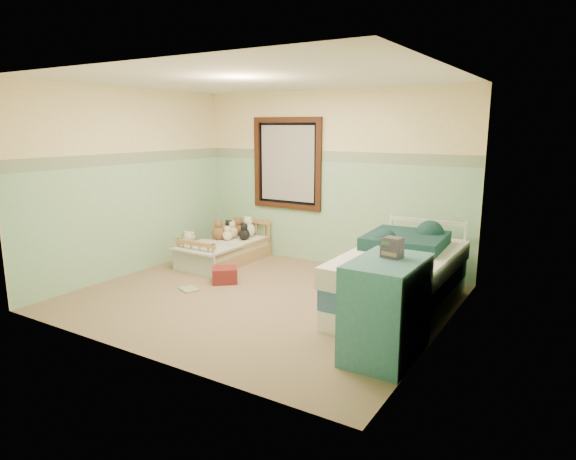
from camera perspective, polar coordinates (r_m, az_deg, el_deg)
The scene contains 30 objects.
floor at distance 5.97m, azimuth -3.34°, elevation -7.85°, with size 4.20×3.60×0.02m, color brown.
ceiling at distance 5.64m, azimuth -3.66°, elevation 17.01°, with size 4.20×3.60×0.02m, color white.
wall_back at distance 7.21m, azimuth 4.80°, elevation 5.83°, with size 4.20×0.04×2.50m, color beige.
wall_front at distance 4.34m, azimuth -17.28°, elevation 1.38°, with size 4.20×0.04×2.50m, color beige.
wall_left at distance 7.08m, azimuth -17.60°, elevation 5.21°, with size 0.04×3.60×2.50m, color beige.
wall_right at distance 4.79m, azimuth 17.53°, elevation 2.30°, with size 0.04×3.60×2.50m, color beige.
wainscot_mint at distance 7.26m, azimuth 4.68°, elevation 1.89°, with size 4.20×0.01×1.50m, color #7FBB8C.
border_strip at distance 7.17m, azimuth 4.79°, elevation 8.40°, with size 4.20×0.01×0.15m, color #3E6546.
window_frame at distance 7.50m, azimuth -0.13°, elevation 7.63°, with size 1.16×0.06×1.36m, color black.
window_blinds at distance 7.50m, azimuth -0.09°, elevation 7.64°, with size 0.92×0.01×1.12m, color beige.
toddler_bed_frame at distance 7.51m, azimuth -7.08°, elevation -2.99°, with size 0.70×1.40×0.18m, color olive.
toddler_mattress at distance 7.47m, azimuth -7.11°, elevation -1.88°, with size 0.64×1.34×0.12m, color silver.
patchwork_quilt at distance 7.13m, azimuth -9.31°, elevation -1.99°, with size 0.76×0.70×0.03m, color #758DB3.
plush_bed_brown at distance 7.91m, azimuth -5.73°, elevation 0.04°, with size 0.18×0.18×0.18m, color brown.
plush_bed_white at distance 7.79m, azimuth -4.56°, elevation 0.01°, with size 0.22×0.22×0.22m, color white.
plush_bed_tan at distance 7.71m, azimuth -6.42°, elevation -0.26°, with size 0.19×0.19×0.19m, color beige.
plush_bed_dark at distance 7.57m, azimuth -5.05°, elevation -0.50°, with size 0.17×0.17×0.17m, color black.
plush_floor_cream at distance 7.80m, azimuth -11.20°, elevation -2.16°, with size 0.29×0.29×0.29m, color beige.
plush_floor_tan at distance 7.43m, azimuth -10.54°, elevation -3.06°, with size 0.23×0.23×0.23m, color beige.
twin_bed_frame at distance 5.66m, azimuth 12.57°, elevation -7.95°, with size 0.98×1.97×0.22m, color white.
twin_boxspring at distance 5.59m, azimuth 12.67°, elevation -5.83°, with size 0.98×1.97×0.22m, color navy.
twin_mattress at distance 5.53m, azimuth 12.77°, elevation -3.66°, with size 1.02×2.01×0.22m, color white.
teal_blanket at distance 5.78m, azimuth 13.36°, elevation -1.18°, with size 0.84×0.89×0.14m, color #154040.
dresser at distance 4.47m, azimuth 11.18°, elevation -8.82°, with size 0.55×0.88×0.88m, color #366973.
book_stack at distance 4.39m, azimuth 11.86°, elevation -2.05°, with size 0.17×0.13×0.17m, color brown.
red_pillow at distance 6.54m, azimuth -7.28°, elevation -5.15°, with size 0.32×0.28×0.20m, color #A31611.
floor_book at distance 6.34m, azimuth -11.27°, elevation -6.68°, with size 0.24×0.18×0.02m, color gold.
extra_plush_0 at distance 7.64m, azimuth -7.96°, elevation -0.33°, with size 0.21×0.21×0.21m, color brown.
extra_plush_1 at distance 7.73m, azimuth -6.76°, elevation -0.22°, with size 0.19×0.19×0.19m, color black.
extra_plush_2 at distance 7.58m, azimuth -6.95°, elevation -0.63°, with size 0.15×0.15×0.15m, color beige.
Camera 1 is at (3.24, -4.59, 2.00)m, focal length 31.00 mm.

